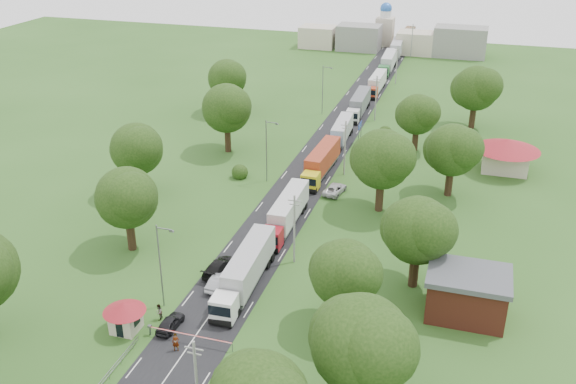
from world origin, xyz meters
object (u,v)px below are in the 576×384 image
at_px(info_sign, 360,129).
at_px(truck_0, 246,270).
at_px(guard_booth, 125,313).
at_px(car_lane_mid, 220,281).
at_px(boom_barrier, 178,333).
at_px(pedestrian_near, 176,342).
at_px(car_lane_front, 170,323).

height_order(info_sign, truck_0, truck_0).
height_order(guard_booth, car_lane_mid, guard_booth).
height_order(info_sign, car_lane_mid, info_sign).
height_order(boom_barrier, pedestrian_near, pedestrian_near).
bearing_deg(truck_0, boom_barrier, -106.12).
bearing_deg(truck_0, pedestrian_near, -102.14).
bearing_deg(pedestrian_near, guard_booth, 153.56).
bearing_deg(car_lane_mid, car_lane_front, 81.13).
relative_size(boom_barrier, pedestrian_near, 4.71).
height_order(info_sign, car_lane_front, info_sign).
xyz_separation_m(car_lane_mid, pedestrian_near, (0.15, -11.71, 0.20)).
bearing_deg(car_lane_front, truck_0, -114.86).
distance_m(car_lane_mid, pedestrian_near, 11.72).
bearing_deg(boom_barrier, car_lane_mid, 88.00).
bearing_deg(car_lane_front, info_sign, -95.89).
xyz_separation_m(truck_0, car_lane_mid, (-2.86, -0.89, -1.50)).
bearing_deg(car_lane_front, pedestrian_near, 127.26).
bearing_deg(pedestrian_near, boom_barrier, 95.55).
distance_m(info_sign, truck_0, 48.99).
bearing_deg(info_sign, guard_booth, -101.68).
distance_m(truck_0, car_lane_front, 10.84).
relative_size(truck_0, car_lane_front, 3.84).
xyz_separation_m(guard_booth, car_lane_front, (4.20, 1.58, -1.47)).
bearing_deg(info_sign, car_lane_mid, -97.10).
distance_m(boom_barrier, car_lane_front, 2.29).
relative_size(guard_booth, info_sign, 1.07).
bearing_deg(guard_booth, car_lane_front, 20.60).
distance_m(guard_booth, truck_0, 14.35).
bearing_deg(car_lane_front, guard_booth, 22.70).
relative_size(info_sign, pedestrian_near, 2.09).
bearing_deg(pedestrian_near, car_lane_front, 111.76).
distance_m(boom_barrier, pedestrian_near, 1.56).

